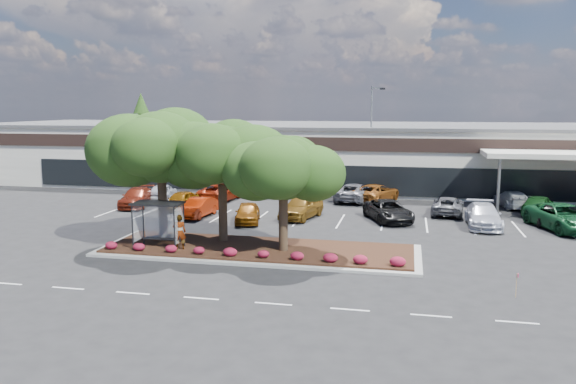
% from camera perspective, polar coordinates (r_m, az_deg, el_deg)
% --- Properties ---
extents(ground, '(160.00, 160.00, 0.00)m').
position_cam_1_polar(ground, '(27.78, -1.15, -8.40)').
color(ground, black).
rests_on(ground, ground).
extents(retail_store, '(80.40, 25.20, 6.25)m').
position_cam_1_polar(retail_store, '(60.25, 6.36, 3.92)').
color(retail_store, silver).
rests_on(retail_store, ground).
extents(landscape_island, '(18.00, 6.00, 0.26)m').
position_cam_1_polar(landscape_island, '(31.95, -3.00, -5.88)').
color(landscape_island, '#9B9B96').
rests_on(landscape_island, ground).
extents(lane_markings, '(33.12, 20.06, 0.01)m').
position_cam_1_polar(lane_markings, '(37.69, 2.30, -3.79)').
color(lane_markings, silver).
rests_on(lane_markings, ground).
extents(shrub_row, '(17.00, 0.80, 0.50)m').
position_cam_1_polar(shrub_row, '(29.90, -4.06, -6.16)').
color(shrub_row, maroon).
rests_on(shrub_row, landscape_island).
extents(bus_shelter, '(2.75, 1.55, 2.59)m').
position_cam_1_polar(bus_shelter, '(32.38, -12.96, -1.94)').
color(bus_shelter, black).
rests_on(bus_shelter, landscape_island).
extents(island_tree_west, '(7.20, 7.20, 7.89)m').
position_cam_1_polar(island_tree_west, '(33.69, -12.73, 1.75)').
color(island_tree_west, '#1C3811').
rests_on(island_tree_west, landscape_island).
extents(island_tree_mid, '(6.60, 6.60, 7.32)m').
position_cam_1_polar(island_tree_mid, '(33.07, -6.69, 1.28)').
color(island_tree_mid, '#1C3811').
rests_on(island_tree_mid, landscape_island).
extents(island_tree_east, '(5.80, 5.80, 6.50)m').
position_cam_1_polar(island_tree_east, '(30.62, -0.48, -0.04)').
color(island_tree_east, '#1C3811').
rests_on(island_tree_east, landscape_island).
extents(conifer_north_west, '(4.40, 4.40, 10.00)m').
position_cam_1_polar(conifer_north_west, '(80.46, -14.61, 6.22)').
color(conifer_north_west, '#1C3811').
rests_on(conifer_north_west, ground).
extents(person_waiting, '(0.84, 0.69, 1.97)m').
position_cam_1_polar(person_waiting, '(31.85, -10.97, -4.00)').
color(person_waiting, '#594C47').
rests_on(person_waiting, landscape_island).
extents(light_pole, '(1.43, 0.57, 9.91)m').
position_cam_1_polar(light_pole, '(52.09, 8.51, 4.50)').
color(light_pole, '#9B9B96').
rests_on(light_pole, ground).
extents(survey_stake, '(0.08, 0.14, 1.07)m').
position_cam_1_polar(survey_stake, '(26.36, 22.23, -8.46)').
color(survey_stake, tan).
rests_on(survey_stake, ground).
extents(car_0, '(3.09, 5.43, 1.48)m').
position_cam_1_polar(car_0, '(47.64, -15.11, -0.53)').
color(car_0, '#631B0D').
rests_on(car_0, ground).
extents(car_1, '(1.96, 4.31, 1.44)m').
position_cam_1_polar(car_1, '(45.52, -10.85, -0.84)').
color(car_1, '#6B3C06').
rests_on(car_1, ground).
extents(car_2, '(1.88, 4.38, 1.40)m').
position_cam_1_polar(car_2, '(42.19, -9.10, -1.57)').
color(car_2, maroon).
rests_on(car_2, ground).
extents(car_3, '(2.52, 4.38, 1.40)m').
position_cam_1_polar(car_3, '(39.78, -4.13, -2.11)').
color(car_3, '#6E3B09').
rests_on(car_3, ground).
extents(car_4, '(3.02, 5.21, 1.67)m').
position_cam_1_polar(car_4, '(41.18, 1.36, -1.53)').
color(car_4, brown).
rests_on(car_4, ground).
extents(car_5, '(4.26, 5.83, 1.47)m').
position_cam_1_polar(car_5, '(40.92, 10.17, -1.87)').
color(car_5, black).
rests_on(car_5, ground).
extents(car_6, '(2.22, 5.36, 1.55)m').
position_cam_1_polar(car_6, '(40.51, 19.23, -2.28)').
color(car_6, silver).
rests_on(car_6, ground).
extents(car_7, '(2.76, 4.42, 1.40)m').
position_cam_1_polar(car_7, '(43.06, 25.23, -2.10)').
color(car_7, black).
rests_on(car_7, ground).
extents(car_8, '(4.60, 6.71, 1.71)m').
position_cam_1_polar(car_8, '(41.55, 26.14, -2.32)').
color(car_8, '#164E28').
rests_on(car_8, ground).
extents(car_9, '(2.37, 4.57, 1.48)m').
position_cam_1_polar(car_9, '(50.12, -12.61, 0.01)').
color(car_9, '#ADB1BB').
rests_on(car_9, ground).
extents(car_10, '(2.96, 5.68, 1.53)m').
position_cam_1_polar(car_10, '(49.07, -6.91, 0.00)').
color(car_10, maroon).
rests_on(car_10, ground).
extents(car_12, '(3.36, 5.92, 1.56)m').
position_cam_1_polar(car_12, '(48.82, 6.79, -0.02)').
color(car_12, slate).
rests_on(car_12, ground).
extents(car_13, '(4.44, 6.10, 1.54)m').
position_cam_1_polar(car_13, '(48.85, 8.89, -0.07)').
color(car_13, brown).
rests_on(car_13, ground).
extents(car_14, '(2.75, 5.08, 1.35)m').
position_cam_1_polar(car_14, '(44.36, 15.92, -1.33)').
color(car_14, '#4F5055').
rests_on(car_14, ground).
extents(car_15, '(2.75, 5.00, 1.37)m').
position_cam_1_polar(car_15, '(48.98, 21.81, -0.68)').
color(car_15, '#A9AFB4').
rests_on(car_15, ground).
extents(car_16, '(3.44, 4.86, 1.54)m').
position_cam_1_polar(car_16, '(46.52, 24.10, -1.19)').
color(car_16, '#1B5420').
rests_on(car_16, ground).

